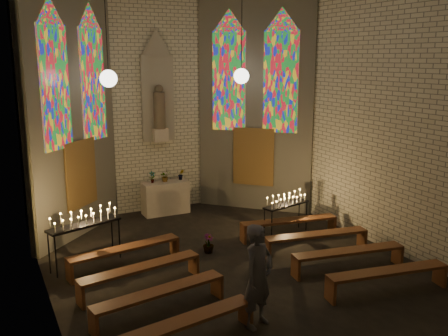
{
  "coord_description": "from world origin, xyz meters",
  "views": [
    {
      "loc": [
        -4.94,
        -8.6,
        4.72
      ],
      "look_at": [
        0.0,
        1.39,
        2.24
      ],
      "focal_mm": 40.0,
      "sensor_mm": 36.0,
      "label": 1
    }
  ],
  "objects_px": {
    "altar": "(165,198)",
    "visitor": "(258,276)",
    "aisle_flower_pot": "(208,244)",
    "votive_stand_right": "(286,202)",
    "votive_stand_left": "(84,221)"
  },
  "relations": [
    {
      "from": "altar",
      "to": "aisle_flower_pot",
      "type": "relative_size",
      "value": 2.94
    },
    {
      "from": "altar",
      "to": "votive_stand_left",
      "type": "height_order",
      "value": "votive_stand_left"
    },
    {
      "from": "votive_stand_left",
      "to": "visitor",
      "type": "xyz_separation_m",
      "value": [
        2.23,
        -4.06,
        -0.14
      ]
    },
    {
      "from": "altar",
      "to": "visitor",
      "type": "xyz_separation_m",
      "value": [
        -0.77,
        -7.0,
        0.45
      ]
    },
    {
      "from": "altar",
      "to": "visitor",
      "type": "relative_size",
      "value": 0.74
    },
    {
      "from": "altar",
      "to": "votive_stand_right",
      "type": "xyz_separation_m",
      "value": [
        2.29,
        -3.23,
        0.42
      ]
    },
    {
      "from": "altar",
      "to": "votive_stand_right",
      "type": "height_order",
      "value": "votive_stand_right"
    },
    {
      "from": "votive_stand_left",
      "to": "votive_stand_right",
      "type": "relative_size",
      "value": 1.18
    },
    {
      "from": "altar",
      "to": "votive_stand_left",
      "type": "relative_size",
      "value": 0.79
    },
    {
      "from": "votive_stand_left",
      "to": "aisle_flower_pot",
      "type": "bearing_deg",
      "value": -29.46
    },
    {
      "from": "votive_stand_right",
      "to": "visitor",
      "type": "xyz_separation_m",
      "value": [
        -3.06,
        -3.77,
        0.03
      ]
    },
    {
      "from": "visitor",
      "to": "aisle_flower_pot",
      "type": "bearing_deg",
      "value": 55.58
    },
    {
      "from": "votive_stand_right",
      "to": "altar",
      "type": "bearing_deg",
      "value": 111.72
    },
    {
      "from": "aisle_flower_pot",
      "to": "votive_stand_right",
      "type": "bearing_deg",
      "value": 6.29
    },
    {
      "from": "altar",
      "to": "aisle_flower_pot",
      "type": "xyz_separation_m",
      "value": [
        -0.15,
        -3.5,
        -0.26
      ]
    }
  ]
}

